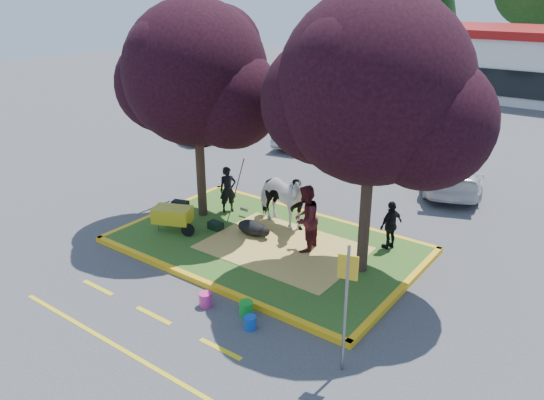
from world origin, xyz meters
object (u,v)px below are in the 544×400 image
Objects in this scene: calf at (253,228)px; bucket_blue at (250,323)px; handler at (228,190)px; cow at (280,199)px; car_silver at (301,130)px; wheelbarrow at (173,215)px; bucket_green at (246,309)px; car_black at (221,125)px; bucket_pink at (206,299)px; sign_post at (346,295)px.

bucket_blue is at bearing -48.11° from calf.
handler is 6.22m from bucket_blue.
car_silver is at bearing 40.13° from cow.
wheelbarrow is at bearing -145.11° from calf.
car_black is (-10.33, 10.85, 0.52)m from bucket_green.
car_silver is at bearing 119.12° from bucket_blue.
bucket_pink is 1.10× the size of bucket_blue.
cow is at bearing 107.99° from car_silver.
bucket_blue is at bearing -49.42° from wheelbarrow.
bucket_green is at bearing -47.71° from wheelbarrow.
car_black reaches higher than calf.
car_silver reaches higher than bucket_pink.
sign_post is 0.68× the size of car_silver.
handler is at bearing 156.37° from calf.
bucket_green is (2.28, -3.12, -0.19)m from calf.
bucket_pink is (3.31, -2.18, -0.50)m from wheelbarrow.
calf is at bearing -25.72° from car_black.
calf is 2.00m from handler.
bucket_green is (4.30, -1.92, -0.49)m from wheelbarrow.
bucket_pink is at bearing 176.65° from bucket_blue.
calf is 2.88× the size of bucket_green.
car_silver is at bearing 52.86° from handler.
cow is 6.42m from sign_post.
bucket_blue is at bearing 165.19° from sign_post.
sign_post is 3.93m from bucket_pink.
car_black is (-8.33, 6.78, -0.35)m from cow.
bucket_green is at bearing -100.45° from handler.
wheelbarrow is 6.55× the size of bucket_blue.
bucket_green is at bearing 157.75° from sign_post.
handler is 4.34× the size of bucket_green.
sign_post reaches higher than bucket_green.
wheelbarrow is (-2.31, -2.15, -0.38)m from cow.
car_silver reaches higher than wheelbarrow.
bucket_blue is 0.07× the size of car_black.
bucket_pink is 1.38m from bucket_blue.
bucket_blue is (4.68, -2.26, -0.51)m from wheelbarrow.
bucket_pink is at bearing -156.41° from cow.
car_silver is (-5.72, 12.67, 0.49)m from bucket_pink.
car_black is at bearing 77.69° from handler.
sign_post reaches higher than wheelbarrow.
handler is 2.13m from wheelbarrow.
sign_post is at bearing -7.09° from bucket_green.
cow is 6.47× the size of bucket_pink.
wheelbarrow is 0.48× the size of car_black.
bucket_blue is 15.50m from car_black.
bucket_green is (2.00, -4.07, -0.87)m from cow.
handler is at bearing 96.51° from car_silver.
wheelbarrow is 5.23m from bucket_blue.
cow is 1.42× the size of handler.
car_silver is at bearing 79.35° from wheelbarrow.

